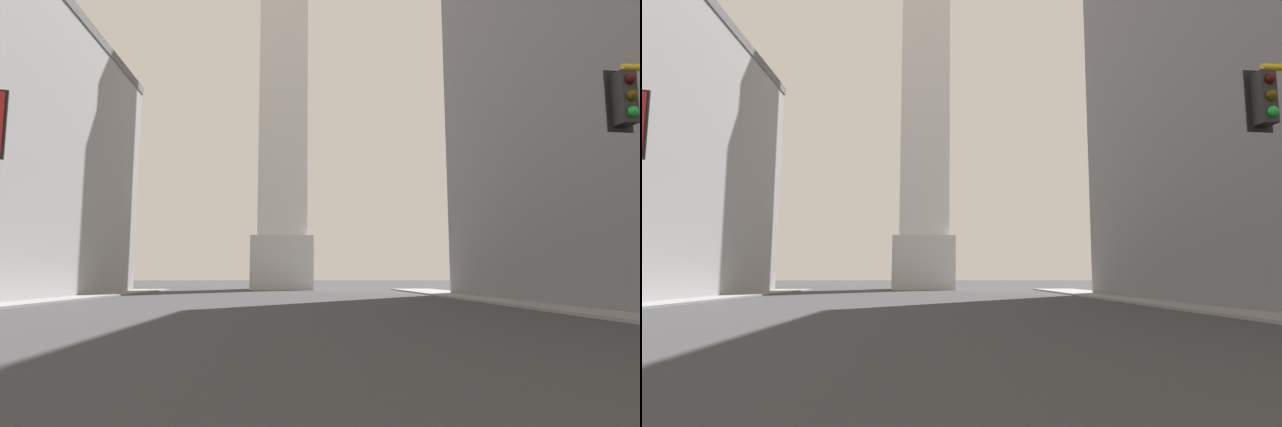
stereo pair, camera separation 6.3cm
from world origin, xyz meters
The scene contains 2 objects.
sidewalk_right centered at (16.31, 23.72, 0.07)m, with size 5.00×79.07×0.15m, color gray.
obelisk centered at (0.00, 65.89, 28.54)m, with size 7.88×7.88×60.27m.
Camera 1 is at (1.37, -0.08, 1.74)m, focal length 28.00 mm.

